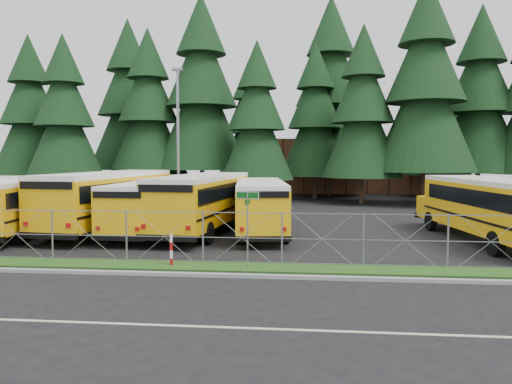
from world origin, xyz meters
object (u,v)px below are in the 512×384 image
(bus_3, at_px, (155,207))
(bus_0, at_px, (4,207))
(bus_1, at_px, (29,207))
(light_standard, at_px, (178,136))
(street_sign, at_px, (248,213))
(striped_bollard, at_px, (171,250))
(bus_4, at_px, (205,204))
(bus_2, at_px, (112,202))
(bus_east, at_px, (486,210))
(bus_5, at_px, (260,207))

(bus_3, bearing_deg, bus_0, -177.31)
(bus_0, distance_m, bus_1, 2.07)
(bus_0, relative_size, light_standard, 1.01)
(street_sign, bearing_deg, bus_3, 126.46)
(striped_bollard, bearing_deg, bus_4, 93.00)
(bus_2, bearing_deg, bus_east, 2.05)
(bus_0, xyz_separation_m, light_standard, (7.42, 8.71, 4.16))
(bus_4, xyz_separation_m, bus_5, (2.96, 0.01, -0.15))
(light_standard, bearing_deg, bus_1, -120.08)
(bus_1, height_order, bus_4, bus_4)
(bus_2, distance_m, bus_3, 2.62)
(street_sign, xyz_separation_m, striped_bollard, (-2.87, 0.22, -1.43))
(bus_0, distance_m, bus_east, 24.79)
(striped_bollard, bearing_deg, bus_0, 146.15)
(bus_2, height_order, light_standard, light_standard)
(bus_5, relative_size, striped_bollard, 8.84)
(bus_east, bearing_deg, bus_5, 164.76)
(bus_3, bearing_deg, striped_bollard, -66.63)
(bus_1, relative_size, bus_3, 1.05)
(light_standard, bearing_deg, bus_3, -83.67)
(bus_1, xyz_separation_m, striped_bollard, (9.49, -6.79, -0.84))
(striped_bollard, xyz_separation_m, light_standard, (-3.96, 16.34, 4.90))
(bus_0, relative_size, bus_4, 0.87)
(bus_1, bearing_deg, bus_0, 150.56)
(bus_2, xyz_separation_m, street_sign, (8.42, -8.48, 0.43))
(bus_1, distance_m, bus_4, 9.16)
(bus_1, bearing_deg, bus_3, 2.61)
(light_standard, bearing_deg, bus_east, -29.31)
(bus_1, relative_size, street_sign, 3.92)
(bus_5, xyz_separation_m, light_standard, (-6.49, 8.19, 4.11))
(bus_1, bearing_deg, bus_2, 14.83)
(bus_1, xyz_separation_m, bus_5, (12.02, 1.36, -0.05))
(bus_3, relative_size, striped_bollard, 8.73)
(bus_3, xyz_separation_m, bus_5, (5.53, 0.44, 0.02))
(light_standard, bearing_deg, bus_4, -66.68)
(bus_0, relative_size, bus_1, 0.93)
(bus_2, bearing_deg, bus_4, 5.86)
(bus_3, xyz_separation_m, striped_bollard, (3.00, -7.72, -0.77))
(bus_0, bearing_deg, bus_4, 0.36)
(bus_1, bearing_deg, bus_5, 0.96)
(bus_4, height_order, bus_east, bus_4)
(bus_5, bearing_deg, bus_4, 173.15)
(bus_1, height_order, light_standard, light_standard)
(bus_3, xyz_separation_m, light_standard, (-0.96, 8.62, 4.13))
(bus_0, bearing_deg, bus_east, -4.71)
(bus_0, bearing_deg, bus_1, -26.27)
(bus_0, bearing_deg, light_standard, 47.24)
(bus_0, relative_size, bus_2, 0.83)
(striped_bollard, bearing_deg, bus_2, 123.94)
(bus_east, relative_size, street_sign, 4.10)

